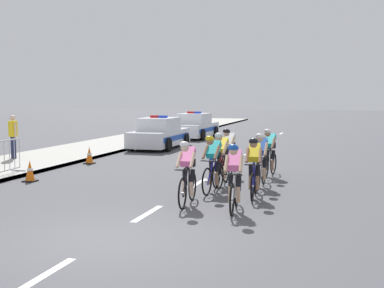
{
  "coord_description": "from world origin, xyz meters",
  "views": [
    {
      "loc": [
        4.06,
        -8.02,
        2.58
      ],
      "look_at": [
        -0.34,
        6.58,
        1.1
      ],
      "focal_mm": 47.62,
      "sensor_mm": 36.0,
      "label": 1
    }
  ],
  "objects_px": {
    "cyclist_seventh": "(229,152)",
    "police_car_nearest": "(160,134)",
    "cyclist_third": "(213,163)",
    "cyclist_lead": "(187,172)",
    "police_car_second": "(195,127)",
    "cyclist_second": "(234,176)",
    "traffic_cone_mid": "(89,156)",
    "cyclist_eighth": "(269,152)",
    "cyclist_sixth": "(261,159)",
    "cyclist_fourth": "(254,167)",
    "traffic_cone_near": "(30,171)",
    "cyclist_fifth": "(221,158)",
    "spectator_closest": "(13,134)"
  },
  "relations": [
    {
      "from": "cyclist_fourth",
      "to": "cyclist_fifth",
      "type": "xyz_separation_m",
      "value": [
        -1.19,
        1.44,
        0.0
      ]
    },
    {
      "from": "cyclist_eighth",
      "to": "police_car_second",
      "type": "height_order",
      "value": "police_car_second"
    },
    {
      "from": "cyclist_second",
      "to": "cyclist_fourth",
      "type": "distance_m",
      "value": 1.64
    },
    {
      "from": "traffic_cone_near",
      "to": "spectator_closest",
      "type": "xyz_separation_m",
      "value": [
        -3.34,
        3.82,
        0.77
      ]
    },
    {
      "from": "police_car_second",
      "to": "cyclist_third",
      "type": "bearing_deg",
      "value": -71.9
    },
    {
      "from": "cyclist_third",
      "to": "traffic_cone_mid",
      "type": "height_order",
      "value": "cyclist_third"
    },
    {
      "from": "cyclist_fifth",
      "to": "police_car_nearest",
      "type": "bearing_deg",
      "value": 120.05
    },
    {
      "from": "cyclist_second",
      "to": "police_car_second",
      "type": "bearing_deg",
      "value": 109.07
    },
    {
      "from": "traffic_cone_mid",
      "to": "spectator_closest",
      "type": "height_order",
      "value": "spectator_closest"
    },
    {
      "from": "cyclist_seventh",
      "to": "cyclist_eighth",
      "type": "xyz_separation_m",
      "value": [
        1.25,
        0.27,
        0.0
      ]
    },
    {
      "from": "cyclist_sixth",
      "to": "police_car_nearest",
      "type": "xyz_separation_m",
      "value": [
        -6.36,
        8.98,
        -0.11
      ]
    },
    {
      "from": "cyclist_third",
      "to": "cyclist_fifth",
      "type": "distance_m",
      "value": 1.07
    },
    {
      "from": "cyclist_second",
      "to": "cyclist_eighth",
      "type": "height_order",
      "value": "same"
    },
    {
      "from": "cyclist_eighth",
      "to": "traffic_cone_mid",
      "type": "bearing_deg",
      "value": 171.36
    },
    {
      "from": "cyclist_fourth",
      "to": "traffic_cone_near",
      "type": "distance_m",
      "value": 6.82
    },
    {
      "from": "cyclist_fourth",
      "to": "cyclist_sixth",
      "type": "relative_size",
      "value": 1.0
    },
    {
      "from": "cyclist_seventh",
      "to": "cyclist_eighth",
      "type": "bearing_deg",
      "value": 12.07
    },
    {
      "from": "cyclist_sixth",
      "to": "cyclist_eighth",
      "type": "relative_size",
      "value": 1.0
    },
    {
      "from": "cyclist_fourth",
      "to": "police_car_second",
      "type": "distance_m",
      "value": 17.71
    },
    {
      "from": "cyclist_seventh",
      "to": "cyclist_eighth",
      "type": "height_order",
      "value": "same"
    },
    {
      "from": "spectator_closest",
      "to": "cyclist_fifth",
      "type": "bearing_deg",
      "value": -17.36
    },
    {
      "from": "cyclist_fifth",
      "to": "police_car_nearest",
      "type": "distance_m",
      "value": 10.46
    },
    {
      "from": "cyclist_sixth",
      "to": "spectator_closest",
      "type": "distance_m",
      "value": 10.42
    },
    {
      "from": "cyclist_sixth",
      "to": "traffic_cone_near",
      "type": "bearing_deg",
      "value": -170.77
    },
    {
      "from": "cyclist_lead",
      "to": "police_car_second",
      "type": "height_order",
      "value": "police_car_second"
    },
    {
      "from": "cyclist_second",
      "to": "traffic_cone_near",
      "type": "distance_m",
      "value": 6.96
    },
    {
      "from": "cyclist_fourth",
      "to": "traffic_cone_near",
      "type": "relative_size",
      "value": 2.69
    },
    {
      "from": "cyclist_lead",
      "to": "spectator_closest",
      "type": "height_order",
      "value": "spectator_closest"
    },
    {
      "from": "cyclist_lead",
      "to": "traffic_cone_mid",
      "type": "xyz_separation_m",
      "value": [
        -5.64,
        5.77,
        -0.48
      ]
    },
    {
      "from": "cyclist_second",
      "to": "cyclist_third",
      "type": "height_order",
      "value": "same"
    },
    {
      "from": "cyclist_lead",
      "to": "police_car_second",
      "type": "bearing_deg",
      "value": 105.93
    },
    {
      "from": "cyclist_sixth",
      "to": "police_car_nearest",
      "type": "relative_size",
      "value": 0.39
    },
    {
      "from": "cyclist_third",
      "to": "cyclist_eighth",
      "type": "bearing_deg",
      "value": 70.92
    },
    {
      "from": "cyclist_lead",
      "to": "spectator_closest",
      "type": "bearing_deg",
      "value": 147.75
    },
    {
      "from": "cyclist_eighth",
      "to": "spectator_closest",
      "type": "height_order",
      "value": "spectator_closest"
    },
    {
      "from": "cyclist_second",
      "to": "police_car_second",
      "type": "distance_m",
      "value": 19.19
    },
    {
      "from": "cyclist_third",
      "to": "cyclist_lead",
      "type": "bearing_deg",
      "value": -96.36
    },
    {
      "from": "cyclist_second",
      "to": "cyclist_eighth",
      "type": "bearing_deg",
      "value": 89.4
    },
    {
      "from": "cyclist_fourth",
      "to": "cyclist_fifth",
      "type": "relative_size",
      "value": 1.0
    },
    {
      "from": "police_car_second",
      "to": "spectator_closest",
      "type": "relative_size",
      "value": 2.66
    },
    {
      "from": "cyclist_eighth",
      "to": "spectator_closest",
      "type": "relative_size",
      "value": 1.03
    },
    {
      "from": "cyclist_third",
      "to": "traffic_cone_mid",
      "type": "xyz_separation_m",
      "value": [
        -5.83,
        4.09,
        -0.48
      ]
    },
    {
      "from": "cyclist_third",
      "to": "cyclist_sixth",
      "type": "distance_m",
      "value": 1.57
    },
    {
      "from": "police_car_second",
      "to": "traffic_cone_mid",
      "type": "relative_size",
      "value": 6.95
    },
    {
      "from": "cyclist_lead",
      "to": "cyclist_fifth",
      "type": "height_order",
      "value": "same"
    },
    {
      "from": "cyclist_second",
      "to": "traffic_cone_mid",
      "type": "distance_m",
      "value": 9.17
    },
    {
      "from": "cyclist_second",
      "to": "police_car_nearest",
      "type": "bearing_deg",
      "value": 117.34
    },
    {
      "from": "cyclist_fourth",
      "to": "cyclist_seventh",
      "type": "relative_size",
      "value": 1.0
    },
    {
      "from": "cyclist_seventh",
      "to": "police_car_nearest",
      "type": "xyz_separation_m",
      "value": [
        -5.07,
        7.34,
        -0.11
      ]
    },
    {
      "from": "police_car_second",
      "to": "traffic_cone_near",
      "type": "relative_size",
      "value": 6.95
    }
  ]
}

